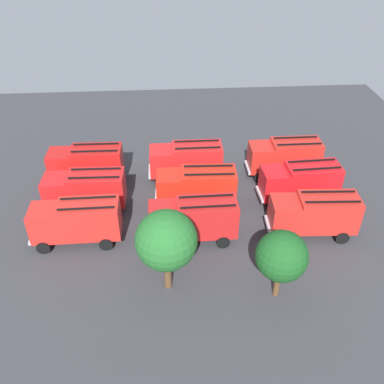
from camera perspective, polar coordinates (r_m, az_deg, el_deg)
The scene contains 18 objects.
ground_plane at distance 38.58m, azimuth -0.00°, elevation -1.70°, with size 56.63×56.63×0.00m, color #38383D.
fire_truck_0 at distance 42.69m, azimuth 12.51°, elevation 4.83°, with size 7.21×2.78×3.88m.
fire_truck_1 at distance 41.05m, azimuth -0.77°, elevation 4.42°, with size 7.20×2.75×3.88m.
fire_truck_2 at distance 41.81m, azimuth -14.18°, elevation 3.88°, with size 7.23×2.83×3.88m.
fire_truck_3 at distance 39.13m, azimuth 14.52°, elevation 1.47°, with size 7.30×3.00×3.88m.
fire_truck_4 at distance 37.21m, azimuth 0.65°, elevation 0.82°, with size 7.28×2.95×3.88m.
fire_truck_5 at distance 37.97m, azimuth -14.34°, elevation 0.36°, with size 7.25×2.88×3.88m.
fire_truck_6 at distance 35.46m, azimuth 16.29°, elevation -2.81°, with size 7.31×3.04×3.88m.
fire_truck_7 at distance 33.51m, azimuth 0.23°, elevation -3.65°, with size 7.24×2.86×3.88m.
fire_truck_8 at distance 34.58m, azimuth -15.46°, elevation -3.75°, with size 7.23×2.83×3.88m.
firefighter_0 at distance 33.44m, azimuth 12.24°, elevation -7.44°, with size 0.46×0.32×1.71m.
firefighter_1 at distance 39.52m, azimuth 20.15°, elevation -1.50°, with size 0.42×0.28×1.69m.
firefighter_2 at distance 32.75m, azimuth 9.36°, elevation -8.11°, with size 0.48×0.37×1.72m.
firefighter_3 at distance 36.81m, azimuth -14.18°, elevation -3.06°, with size 0.48×0.42×1.80m.
tree_0 at distance 28.70m, azimuth 12.12°, elevation -8.57°, with size 3.54×3.54×5.49m.
tree_1 at distance 28.18m, azimuth -3.53°, elevation -6.62°, with size 4.24×4.24×6.57m.
traffic_cone_0 at distance 33.47m, azimuth 9.76°, elevation -8.42°, with size 0.51×0.51×0.72m, color #F2600C.
traffic_cone_1 at distance 40.19m, azimuth -0.81°, elevation 0.54°, with size 0.43×0.43×0.62m, color #F2600C.
Camera 1 is at (2.12, 30.74, 23.22)m, focal length 39.15 mm.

